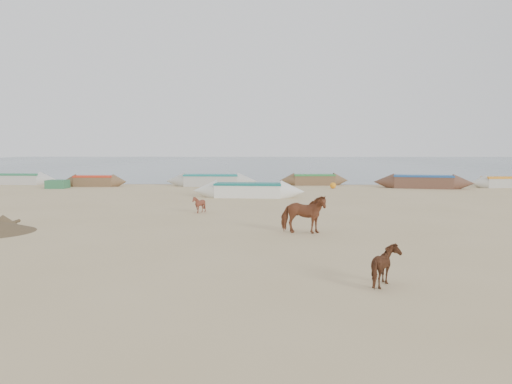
# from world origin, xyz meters

# --- Properties ---
(ground) EXTENTS (140.00, 140.00, 0.00)m
(ground) POSITION_xyz_m (0.00, 0.00, 0.00)
(ground) COLOR tan
(ground) RESTS_ON ground
(sea) EXTENTS (160.00, 160.00, 0.00)m
(sea) POSITION_xyz_m (0.00, 82.00, 0.01)
(sea) COLOR slate
(sea) RESTS_ON ground
(cow_adult) EXTENTS (1.68, 0.97, 1.34)m
(cow_adult) POSITION_xyz_m (1.79, -0.80, 0.67)
(cow_adult) COLOR brown
(cow_adult) RESTS_ON ground
(calf_front) EXTENTS (0.87, 0.82, 0.78)m
(calf_front) POSITION_xyz_m (-2.59, 4.42, 0.39)
(calf_front) COLOR brown
(calf_front) RESTS_ON ground
(calf_right) EXTENTS (0.80, 0.92, 0.87)m
(calf_right) POSITION_xyz_m (3.17, -7.34, 0.44)
(calf_right) COLOR #552F1B
(calf_right) RESTS_ON ground
(near_canoe) EXTENTS (6.75, 1.75, 0.85)m
(near_canoe) POSITION_xyz_m (-0.72, 11.60, 0.43)
(near_canoe) COLOR white
(near_canoe) RESTS_ON ground
(waterline_canoes) EXTENTS (58.65, 5.15, 0.95)m
(waterline_canoes) POSITION_xyz_m (0.35, 20.46, 0.44)
(waterline_canoes) COLOR brown
(waterline_canoes) RESTS_ON ground
(beach_clutter) EXTENTS (45.35, 5.26, 0.64)m
(beach_clutter) POSITION_xyz_m (3.16, 19.52, 0.30)
(beach_clutter) COLOR #326F47
(beach_clutter) RESTS_ON ground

